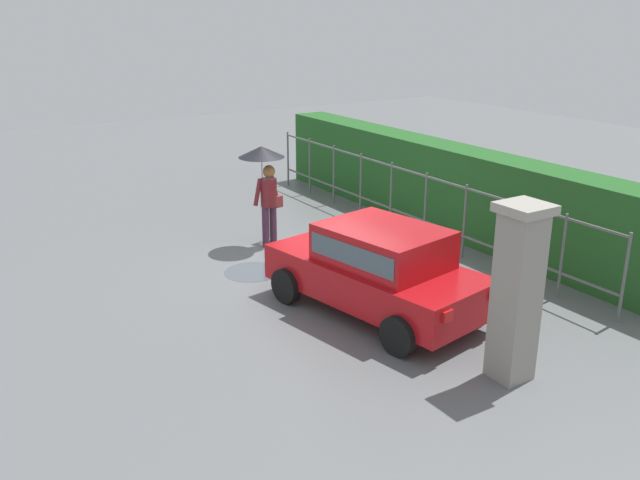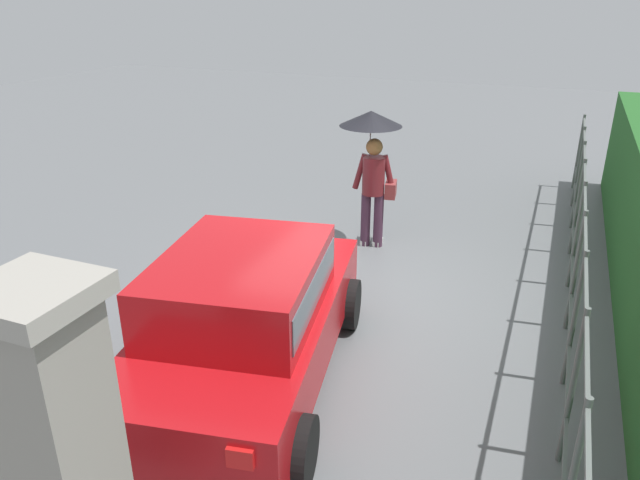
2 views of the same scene
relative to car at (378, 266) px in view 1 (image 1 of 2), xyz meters
name	(u,v)px [view 1 (image 1 of 2)]	position (x,y,z in m)	size (l,w,h in m)	color
ground_plane	(326,266)	(-2.20, 0.42, -0.80)	(40.00, 40.00, 0.00)	slate
car	(378,266)	(0.00, 0.00, 0.00)	(3.94, 2.38, 1.48)	#B71116
pedestrian	(265,173)	(-3.93, 0.04, 0.75)	(0.94, 0.94, 2.10)	#47283D
gate_pillar	(517,291)	(2.59, 0.28, 0.44)	(0.60, 0.60, 2.42)	gray
fence_section	(408,198)	(-2.96, 3.01, 0.02)	(10.64, 0.05, 1.50)	#59605B
hedge_row	(443,186)	(-2.96, 4.00, 0.15)	(11.59, 0.90, 1.90)	#235B23
puddle_near	(252,272)	(-2.70, -0.92, -0.80)	(1.08, 1.08, 0.00)	#4C545B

